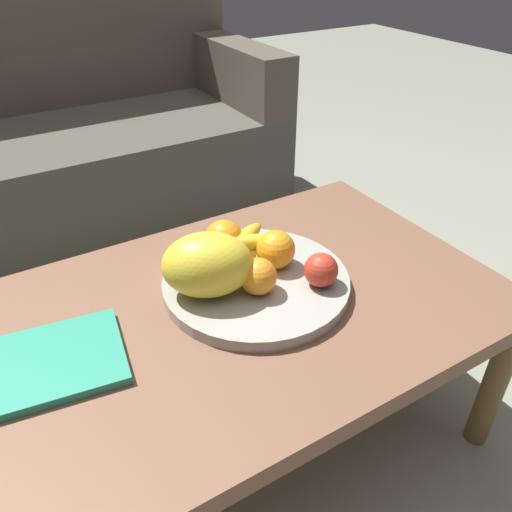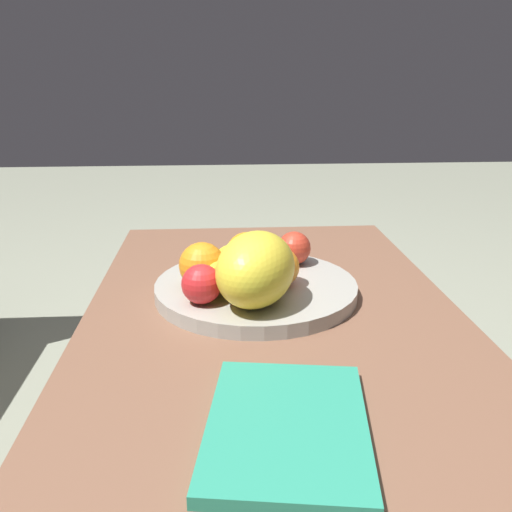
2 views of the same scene
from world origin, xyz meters
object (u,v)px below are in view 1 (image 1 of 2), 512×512
(orange_right, at_px, (258,276))
(banana_bunch, at_px, (241,250))
(apple_left, at_px, (193,253))
(couch, at_px, (37,154))
(melon_large_front, at_px, (207,265))
(apple_front, at_px, (321,270))
(fruit_bowl, at_px, (256,282))
(orange_front, at_px, (276,249))
(coffee_table, at_px, (238,321))
(magazine, at_px, (45,364))
(orange_left, at_px, (224,240))

(orange_right, height_order, banana_bunch, orange_right)
(apple_left, bearing_deg, banana_bunch, -20.11)
(couch, distance_m, banana_bunch, 1.16)
(couch, xyz_separation_m, melon_large_front, (0.11, -1.18, 0.18))
(melon_large_front, height_order, apple_front, melon_large_front)
(couch, height_order, banana_bunch, couch)
(fruit_bowl, height_order, orange_front, orange_front)
(coffee_table, relative_size, melon_large_front, 6.09)
(fruit_bowl, xyz_separation_m, apple_left, (-0.09, 0.10, 0.05))
(coffee_table, distance_m, fruit_bowl, 0.08)
(fruit_bowl, bearing_deg, apple_left, 132.54)
(banana_bunch, relative_size, magazine, 0.66)
(orange_front, relative_size, banana_bunch, 0.47)
(orange_front, distance_m, apple_left, 0.16)
(couch, relative_size, magazine, 6.80)
(fruit_bowl, distance_m, apple_front, 0.13)
(orange_left, xyz_separation_m, orange_right, (-0.00, -0.14, -0.01))
(apple_left, bearing_deg, melon_large_front, -97.08)
(apple_front, relative_size, magazine, 0.26)
(coffee_table, distance_m, apple_left, 0.16)
(couch, xyz_separation_m, banana_bunch, (0.21, -1.13, 0.15))
(coffee_table, xyz_separation_m, apple_left, (-0.03, 0.12, 0.10))
(magazine, bearing_deg, orange_front, 11.10)
(coffee_table, bearing_deg, orange_front, 19.82)
(coffee_table, height_order, orange_front, orange_front)
(melon_large_front, bearing_deg, orange_left, 47.84)
(orange_right, height_order, magazine, orange_right)
(orange_right, relative_size, magazine, 0.28)
(fruit_bowl, bearing_deg, banana_bunch, 87.12)
(orange_front, xyz_separation_m, orange_left, (-0.07, 0.08, 0.00))
(fruit_bowl, relative_size, magazine, 1.47)
(melon_large_front, height_order, orange_left, melon_large_front)
(melon_large_front, bearing_deg, couch, 95.11)
(coffee_table, bearing_deg, magazine, 177.12)
(apple_front, bearing_deg, fruit_bowl, 138.97)
(coffee_table, xyz_separation_m, apple_front, (0.15, -0.06, 0.10))
(fruit_bowl, height_order, banana_bunch, banana_bunch)
(magazine, bearing_deg, orange_left, 23.39)
(coffee_table, distance_m, banana_bunch, 0.14)
(orange_left, xyz_separation_m, banana_bunch, (0.02, -0.03, -0.01))
(apple_front, height_order, banana_bunch, apple_front)
(orange_left, relative_size, magazine, 0.33)
(orange_left, bearing_deg, apple_front, -57.70)
(orange_left, bearing_deg, couch, 99.64)
(fruit_bowl, height_order, orange_left, orange_left)
(orange_front, distance_m, magazine, 0.46)
(apple_left, distance_m, magazine, 0.34)
(coffee_table, relative_size, banana_bunch, 6.14)
(apple_left, bearing_deg, orange_front, -29.94)
(coffee_table, bearing_deg, apple_left, 104.86)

